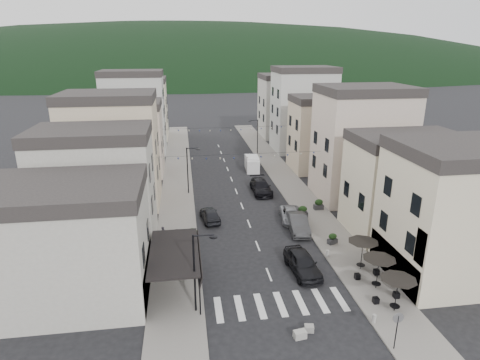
% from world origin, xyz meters
% --- Properties ---
extents(ground, '(700.00, 700.00, 0.00)m').
position_xyz_m(ground, '(0.00, 0.00, 0.00)').
color(ground, black).
rests_on(ground, ground).
extents(sidewalk_left, '(4.00, 76.00, 0.12)m').
position_xyz_m(sidewalk_left, '(-7.50, 32.00, 0.06)').
color(sidewalk_left, slate).
rests_on(sidewalk_left, ground).
extents(sidewalk_right, '(4.00, 76.00, 0.12)m').
position_xyz_m(sidewalk_right, '(7.50, 32.00, 0.06)').
color(sidewalk_right, slate).
rests_on(sidewalk_right, ground).
extents(hill_backdrop, '(640.00, 360.00, 70.00)m').
position_xyz_m(hill_backdrop, '(0.00, 300.00, 0.00)').
color(hill_backdrop, black).
rests_on(hill_backdrop, ground).
extents(boutique_building, '(12.00, 8.00, 8.00)m').
position_xyz_m(boutique_building, '(-15.50, 5.00, 4.00)').
color(boutique_building, '#A5A297').
rests_on(boutique_building, ground).
extents(bistro_building, '(10.00, 8.00, 10.00)m').
position_xyz_m(bistro_building, '(14.50, 4.00, 5.00)').
color(bistro_building, beige).
rests_on(bistro_building, ground).
extents(boutique_awning, '(3.77, 7.50, 3.28)m').
position_xyz_m(boutique_awning, '(-7.25, 5.00, 3.11)').
color(boutique_awning, black).
rests_on(boutique_awning, ground).
extents(buildings_row_left, '(10.20, 54.16, 14.00)m').
position_xyz_m(buildings_row_left, '(-14.50, 37.75, 6.12)').
color(buildings_row_left, '#A5A297').
rests_on(buildings_row_left, ground).
extents(buildings_row_right, '(10.20, 54.16, 14.50)m').
position_xyz_m(buildings_row_right, '(14.50, 36.59, 6.32)').
color(buildings_row_right, beige).
rests_on(buildings_row_right, ground).
extents(cafe_terrace, '(2.50, 8.10, 2.53)m').
position_xyz_m(cafe_terrace, '(7.70, 2.80, 2.36)').
color(cafe_terrace, black).
rests_on(cafe_terrace, ground).
extents(streetlamp_left_near, '(1.70, 0.56, 6.00)m').
position_xyz_m(streetlamp_left_near, '(-5.82, 2.00, 3.70)').
color(streetlamp_left_near, black).
rests_on(streetlamp_left_near, ground).
extents(streetlamp_left_far, '(1.70, 0.56, 6.00)m').
position_xyz_m(streetlamp_left_far, '(-5.82, 26.00, 3.70)').
color(streetlamp_left_far, black).
rests_on(streetlamp_left_far, ground).
extents(streetlamp_right_far, '(1.70, 0.56, 6.00)m').
position_xyz_m(streetlamp_right_far, '(5.82, 44.00, 3.70)').
color(streetlamp_right_far, black).
rests_on(streetlamp_right_far, ground).
extents(traffic_sign, '(0.70, 0.07, 2.70)m').
position_xyz_m(traffic_sign, '(5.80, -3.50, 1.93)').
color(traffic_sign, black).
rests_on(traffic_sign, ground).
extents(bollards, '(11.66, 10.26, 0.60)m').
position_xyz_m(bollards, '(0.00, 5.50, 0.42)').
color(bollards, gray).
rests_on(bollards, ground).
extents(bunting_near, '(19.00, 0.28, 0.62)m').
position_xyz_m(bunting_near, '(0.00, 22.00, 5.65)').
color(bunting_near, black).
rests_on(bunting_near, ground).
extents(bunting_far, '(19.00, 0.28, 0.62)m').
position_xyz_m(bunting_far, '(0.00, 38.00, 5.65)').
color(bunting_far, black).
rests_on(bunting_far, ground).
extents(parked_car_a, '(2.41, 5.18, 1.72)m').
position_xyz_m(parked_car_a, '(2.80, 6.00, 0.86)').
color(parked_car_a, black).
rests_on(parked_car_a, ground).
extents(parked_car_b, '(2.21, 5.16, 1.65)m').
position_xyz_m(parked_car_b, '(4.60, 13.58, 0.83)').
color(parked_car_b, '#2E2F31').
rests_on(parked_car_b, ground).
extents(parked_car_c, '(2.73, 4.89, 1.29)m').
position_xyz_m(parked_car_c, '(4.60, 16.18, 0.65)').
color(parked_car_c, '#92939A').
rests_on(parked_car_c, ground).
extents(parked_car_d, '(2.28, 5.55, 1.61)m').
position_xyz_m(parked_car_d, '(3.04, 25.07, 0.80)').
color(parked_car_d, black).
rests_on(parked_car_d, ground).
extents(parked_car_e, '(2.25, 4.44, 1.45)m').
position_xyz_m(parked_car_e, '(-3.99, 17.31, 0.72)').
color(parked_car_e, black).
rests_on(parked_car_e, ground).
extents(delivery_van, '(2.14, 4.74, 2.22)m').
position_xyz_m(delivery_van, '(3.59, 34.94, 1.09)').
color(delivery_van, silver).
rests_on(delivery_van, ground).
extents(pedestrian_a, '(0.67, 0.59, 1.55)m').
position_xyz_m(pedestrian_a, '(-8.70, 12.84, 0.90)').
color(pedestrian_a, black).
rests_on(pedestrian_a, sidewalk_left).
extents(pedestrian_b, '(1.03, 0.86, 1.90)m').
position_xyz_m(pedestrian_b, '(-7.36, 11.39, 1.07)').
color(pedestrian_b, '#25212C').
rests_on(pedestrian_b, sidewalk_left).
extents(concrete_block_a, '(0.86, 0.61, 0.50)m').
position_xyz_m(concrete_block_a, '(0.39, -1.62, 0.25)').
color(concrete_block_a, '#999790').
rests_on(concrete_block_a, ground).
extents(concrete_block_b, '(0.67, 0.56, 0.45)m').
position_xyz_m(concrete_block_b, '(1.16, -1.11, 0.23)').
color(concrete_block_b, gray).
rests_on(concrete_block_b, ground).
extents(planter_la, '(1.12, 0.70, 1.18)m').
position_xyz_m(planter_la, '(-6.09, 9.58, 0.69)').
color(planter_la, '#2D2D2F').
rests_on(planter_la, sidewalk_left).
extents(planter_lb, '(1.19, 0.95, 1.18)m').
position_xyz_m(planter_lb, '(-6.00, 12.98, 0.69)').
color(planter_lb, '#2B2B2D').
rests_on(planter_lb, sidewalk_left).
extents(planter_ra, '(1.03, 0.81, 1.02)m').
position_xyz_m(planter_ra, '(7.00, 10.29, 0.62)').
color(planter_ra, '#2F2F32').
rests_on(planter_ra, sidewalk_right).
extents(planter_rb, '(1.13, 0.64, 1.25)m').
position_xyz_m(planter_rb, '(6.00, 16.70, 0.73)').
color(planter_rb, '#2A2A2C').
rests_on(planter_rb, sidewalk_right).
extents(planter_rc, '(1.10, 0.63, 1.20)m').
position_xyz_m(planter_rc, '(8.44, 18.50, 0.70)').
color(planter_rc, '#313033').
rests_on(planter_rc, sidewalk_right).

